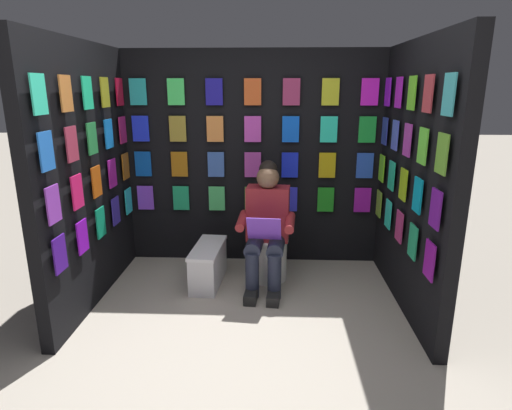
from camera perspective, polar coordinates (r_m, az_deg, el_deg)
ground_plane at (r=3.17m, az=-2.11°, el=-20.04°), size 30.00×30.00×0.00m
display_wall_back at (r=4.50m, az=-0.38°, el=6.17°), size 2.75×0.14×2.22m
display_wall_left at (r=3.74m, az=20.41°, el=3.26°), size 0.14×1.82×2.22m
display_wall_right at (r=3.89m, az=-21.78°, el=3.59°), size 0.14×1.82×2.22m
toilet at (r=4.26m, az=1.68°, el=-5.32°), size 0.42×0.57×0.77m
person_reading at (r=3.96m, az=1.42°, el=-2.78°), size 0.55×0.71×1.19m
comic_longbox_near at (r=4.17m, az=-6.42°, el=-7.94°), size 0.30×0.68×0.38m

